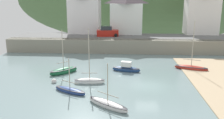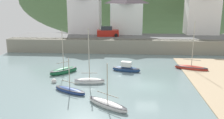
{
  "view_description": "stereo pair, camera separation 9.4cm",
  "coord_description": "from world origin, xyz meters",
  "px_view_note": "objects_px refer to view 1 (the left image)",
  "views": [
    {
      "loc": [
        -2.22,
        -25.47,
        9.16
      ],
      "look_at": [
        -4.19,
        3.36,
        2.07
      ],
      "focal_mm": 38.94,
      "sensor_mm": 36.0,
      "label": 1
    },
    {
      "loc": [
        -2.13,
        -25.46,
        9.16
      ],
      "look_at": [
        -4.19,
        3.36,
        2.07
      ],
      "focal_mm": 38.94,
      "sensor_mm": 36.0,
      "label": 2
    }
  ],
  "objects_px": {
    "fishing_boat_green": "(108,104)",
    "parked_car_near_slipway": "(107,32)",
    "waterfront_building_right": "(202,10)",
    "sailboat_nearest_shore": "(126,69)",
    "waterfront_building_centre": "(126,13)",
    "mooring_buoy": "(54,81)",
    "sailboat_blue_trim": "(90,81)",
    "sailboat_white_hull": "(70,90)",
    "dinghy_open_wooden": "(191,68)",
    "sailboat_far_left": "(64,71)",
    "waterfront_building_left": "(85,10)"
  },
  "relations": [
    {
      "from": "sailboat_white_hull",
      "to": "sailboat_far_left",
      "type": "relative_size",
      "value": 0.67
    },
    {
      "from": "fishing_boat_green",
      "to": "sailboat_white_hull",
      "type": "height_order",
      "value": "fishing_boat_green"
    },
    {
      "from": "sailboat_far_left",
      "to": "parked_car_near_slipway",
      "type": "height_order",
      "value": "sailboat_far_left"
    },
    {
      "from": "waterfront_building_centre",
      "to": "sailboat_far_left",
      "type": "xyz_separation_m",
      "value": [
        -7.71,
        -21.22,
        -6.21
      ]
    },
    {
      "from": "waterfront_building_right",
      "to": "sailboat_blue_trim",
      "type": "relative_size",
      "value": 1.48
    },
    {
      "from": "waterfront_building_left",
      "to": "parked_car_near_slipway",
      "type": "xyz_separation_m",
      "value": [
        5.07,
        -4.5,
        -3.86
      ]
    },
    {
      "from": "waterfront_building_right",
      "to": "mooring_buoy",
      "type": "bearing_deg",
      "value": -132.62
    },
    {
      "from": "waterfront_building_centre",
      "to": "mooring_buoy",
      "type": "bearing_deg",
      "value": -107.47
    },
    {
      "from": "sailboat_blue_trim",
      "to": "waterfront_building_left",
      "type": "bearing_deg",
      "value": 96.68
    },
    {
      "from": "fishing_boat_green",
      "to": "sailboat_far_left",
      "type": "distance_m",
      "value": 11.72
    },
    {
      "from": "fishing_boat_green",
      "to": "sailboat_far_left",
      "type": "relative_size",
      "value": 0.72
    },
    {
      "from": "sailboat_blue_trim",
      "to": "fishing_boat_green",
      "type": "bearing_deg",
      "value": -71.32
    },
    {
      "from": "sailboat_blue_trim",
      "to": "fishing_boat_green",
      "type": "xyz_separation_m",
      "value": [
        2.57,
        -6.05,
        -0.05
      ]
    },
    {
      "from": "fishing_boat_green",
      "to": "parked_car_near_slipway",
      "type": "bearing_deg",
      "value": 131.95
    },
    {
      "from": "dinghy_open_wooden",
      "to": "waterfront_building_centre",
      "type": "bearing_deg",
      "value": 138.33
    },
    {
      "from": "waterfront_building_centre",
      "to": "mooring_buoy",
      "type": "relative_size",
      "value": 13.75
    },
    {
      "from": "dinghy_open_wooden",
      "to": "fishing_boat_green",
      "type": "distance_m",
      "value": 16.21
    },
    {
      "from": "waterfront_building_left",
      "to": "fishing_boat_green",
      "type": "height_order",
      "value": "waterfront_building_left"
    },
    {
      "from": "sailboat_blue_trim",
      "to": "waterfront_building_centre",
      "type": "bearing_deg",
      "value": 77.07
    },
    {
      "from": "waterfront_building_right",
      "to": "sailboat_far_left",
      "type": "distance_m",
      "value": 31.92
    },
    {
      "from": "sailboat_blue_trim",
      "to": "waterfront_building_right",
      "type": "bearing_deg",
      "value": 48.52
    },
    {
      "from": "waterfront_building_right",
      "to": "sailboat_nearest_shore",
      "type": "distance_m",
      "value": 25.65
    },
    {
      "from": "sailboat_blue_trim",
      "to": "sailboat_far_left",
      "type": "height_order",
      "value": "sailboat_blue_trim"
    },
    {
      "from": "waterfront_building_centre",
      "to": "sailboat_blue_trim",
      "type": "xyz_separation_m",
      "value": [
        -3.77,
        -24.91,
        -6.23
      ]
    },
    {
      "from": "parked_car_near_slipway",
      "to": "sailboat_nearest_shore",
      "type": "bearing_deg",
      "value": -82.6
    },
    {
      "from": "dinghy_open_wooden",
      "to": "sailboat_far_left",
      "type": "bearing_deg",
      "value": -148.36
    },
    {
      "from": "waterfront_building_left",
      "to": "sailboat_blue_trim",
      "type": "height_order",
      "value": "waterfront_building_left"
    },
    {
      "from": "dinghy_open_wooden",
      "to": "parked_car_near_slipway",
      "type": "distance_m",
      "value": 19.0
    },
    {
      "from": "sailboat_far_left",
      "to": "mooring_buoy",
      "type": "height_order",
      "value": "sailboat_far_left"
    },
    {
      "from": "fishing_boat_green",
      "to": "waterfront_building_centre",
      "type": "bearing_deg",
      "value": 124.67
    },
    {
      "from": "mooring_buoy",
      "to": "sailboat_nearest_shore",
      "type": "bearing_deg",
      "value": 32.39
    },
    {
      "from": "waterfront_building_right",
      "to": "sailboat_white_hull",
      "type": "height_order",
      "value": "waterfront_building_right"
    },
    {
      "from": "fishing_boat_green",
      "to": "parked_car_near_slipway",
      "type": "height_order",
      "value": "parked_car_near_slipway"
    },
    {
      "from": "fishing_boat_green",
      "to": "parked_car_near_slipway",
      "type": "xyz_separation_m",
      "value": [
        -2.35,
        26.47,
        2.96
      ]
    },
    {
      "from": "waterfront_building_right",
      "to": "sailboat_white_hull",
      "type": "bearing_deg",
      "value": -126.36
    },
    {
      "from": "parked_car_near_slipway",
      "to": "dinghy_open_wooden",
      "type": "bearing_deg",
      "value": -54.52
    },
    {
      "from": "sailboat_nearest_shore",
      "to": "mooring_buoy",
      "type": "relative_size",
      "value": 6.65
    },
    {
      "from": "sailboat_white_hull",
      "to": "sailboat_nearest_shore",
      "type": "bearing_deg",
      "value": 82.98
    },
    {
      "from": "dinghy_open_wooden",
      "to": "sailboat_nearest_shore",
      "type": "relative_size",
      "value": 1.72
    },
    {
      "from": "dinghy_open_wooden",
      "to": "sailboat_nearest_shore",
      "type": "xyz_separation_m",
      "value": [
        -8.77,
        -1.37,
        0.09
      ]
    },
    {
      "from": "waterfront_building_centre",
      "to": "sailboat_nearest_shore",
      "type": "relative_size",
      "value": 2.07
    },
    {
      "from": "sailboat_white_hull",
      "to": "sailboat_far_left",
      "type": "bearing_deg",
      "value": 138.23
    },
    {
      "from": "waterfront_building_centre",
      "to": "sailboat_blue_trim",
      "type": "bearing_deg",
      "value": -98.6
    },
    {
      "from": "dinghy_open_wooden",
      "to": "sailboat_white_hull",
      "type": "xyz_separation_m",
      "value": [
        -14.39,
        -9.34,
        -0.05
      ]
    },
    {
      "from": "waterfront_building_centre",
      "to": "mooring_buoy",
      "type": "height_order",
      "value": "waterfront_building_centre"
    },
    {
      "from": "sailboat_far_left",
      "to": "waterfront_building_left",
      "type": "bearing_deg",
      "value": 45.88
    },
    {
      "from": "waterfront_building_left",
      "to": "dinghy_open_wooden",
      "type": "bearing_deg",
      "value": -46.17
    },
    {
      "from": "sailboat_nearest_shore",
      "to": "waterfront_building_centre",
      "type": "bearing_deg",
      "value": 104.44
    },
    {
      "from": "dinghy_open_wooden",
      "to": "sailboat_white_hull",
      "type": "height_order",
      "value": "dinghy_open_wooden"
    },
    {
      "from": "sailboat_blue_trim",
      "to": "sailboat_white_hull",
      "type": "height_order",
      "value": "sailboat_blue_trim"
    }
  ]
}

